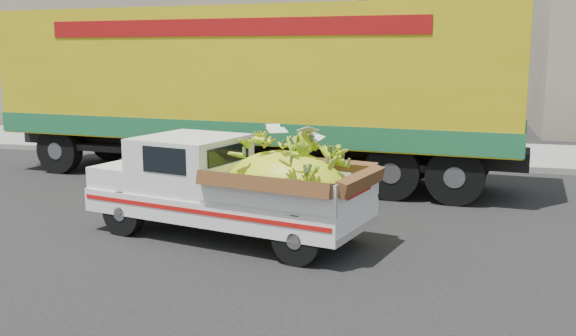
# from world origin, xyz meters

# --- Properties ---
(ground) EXTENTS (100.00, 100.00, 0.00)m
(ground) POSITION_xyz_m (0.00, 0.00, 0.00)
(ground) COLOR black
(ground) RESTS_ON ground
(curb) EXTENTS (60.00, 0.25, 0.15)m
(curb) POSITION_xyz_m (0.00, 7.57, 0.07)
(curb) COLOR gray
(curb) RESTS_ON ground
(sidewalk) EXTENTS (60.00, 4.00, 0.14)m
(sidewalk) POSITION_xyz_m (0.00, 9.67, 0.07)
(sidewalk) COLOR gray
(sidewalk) RESTS_ON ground
(building_left) EXTENTS (18.00, 6.00, 5.00)m
(building_left) POSITION_xyz_m (-8.00, 15.57, 2.50)
(building_left) COLOR gray
(building_left) RESTS_ON ground
(pickup_truck) EXTENTS (4.65, 2.56, 1.55)m
(pickup_truck) POSITION_xyz_m (1.30, 0.46, 0.83)
(pickup_truck) COLOR black
(pickup_truck) RESTS_ON ground
(semi_trailer) EXTENTS (12.04, 3.63, 3.80)m
(semi_trailer) POSITION_xyz_m (-0.19, 5.12, 2.12)
(semi_trailer) COLOR black
(semi_trailer) RESTS_ON ground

